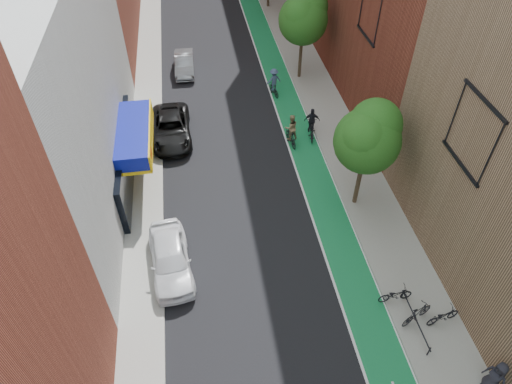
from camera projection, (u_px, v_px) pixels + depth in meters
name	position (u px, v px, depth m)	size (l,w,h in m)	color
bike_lane	(274.00, 67.00, 36.86)	(2.00, 68.00, 0.01)	#126744
sidewalk_left	(149.00, 76.00, 35.70)	(2.00, 68.00, 0.15)	gray
sidewalk_right	(304.00, 64.00, 37.09)	(3.00, 68.00, 0.15)	gray
building_left_white	(23.00, 98.00, 22.48)	(8.00, 20.00, 12.00)	silver
tree_near	(369.00, 136.00, 22.42)	(3.40, 3.36, 6.42)	#332619
tree_mid	(304.00, 16.00, 32.25)	(3.55, 3.53, 6.74)	#332619
parked_car_white	(170.00, 258.00, 21.81)	(1.88, 4.68, 1.59)	white
parked_car_black	(171.00, 128.00, 29.54)	(2.47, 5.35, 1.49)	black
parked_car_silver	(184.00, 64.00, 35.86)	(1.45, 4.15, 1.37)	gray
cyclist_lane_near	(291.00, 132.00, 28.97)	(0.94, 1.79, 2.11)	black
cyclist_lane_mid	(312.00, 127.00, 29.63)	(1.06, 2.01, 2.07)	black
cyclist_lane_far	(274.00, 83.00, 33.22)	(1.22, 1.61, 2.05)	black
parked_bike_near	(443.00, 316.00, 19.82)	(0.56, 1.61, 0.85)	black
parked_bike_mid	(417.00, 314.00, 19.79)	(0.48, 1.71, 1.03)	black
parked_bike_far	(395.00, 295.00, 20.60)	(0.56, 1.61, 0.85)	black
pedestrian	(496.00, 377.00, 17.39)	(0.88, 0.57, 1.80)	black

